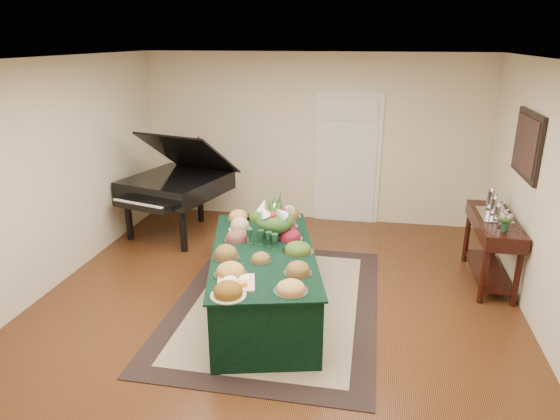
% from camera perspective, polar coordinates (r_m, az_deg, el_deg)
% --- Properties ---
extents(ground, '(6.00, 6.00, 0.00)m').
position_cam_1_polar(ground, '(5.83, -0.56, -10.77)').
color(ground, black).
rests_on(ground, ground).
extents(area_rug, '(2.28, 3.19, 0.01)m').
position_cam_1_polar(area_rug, '(5.84, -0.44, -10.58)').
color(area_rug, black).
rests_on(area_rug, ground).
extents(kitchen_doorway, '(1.05, 0.07, 2.10)m').
position_cam_1_polar(kitchen_doorway, '(8.15, 7.72, 5.62)').
color(kitchen_doorway, silver).
rests_on(kitchen_doorway, ground).
extents(buffet_table, '(1.59, 2.48, 0.75)m').
position_cam_1_polar(buffet_table, '(5.53, -1.90, -8.09)').
color(buffet_table, black).
rests_on(buffet_table, ground).
extents(food_platters, '(1.25, 2.43, 0.12)m').
position_cam_1_polar(food_platters, '(5.42, -2.10, -3.80)').
color(food_platters, silver).
rests_on(food_platters, buffet_table).
extents(cutting_board, '(0.42, 0.42, 0.10)m').
position_cam_1_polar(cutting_board, '(4.68, -5.04, -7.95)').
color(cutting_board, tan).
rests_on(cutting_board, buffet_table).
extents(green_goblets, '(0.38, 0.16, 0.18)m').
position_cam_1_polar(green_goblets, '(5.42, -1.92, -3.28)').
color(green_goblets, '#15351F').
rests_on(green_goblets, buffet_table).
extents(floral_centerpiece, '(0.44, 0.44, 0.44)m').
position_cam_1_polar(floral_centerpiece, '(5.59, -0.59, -0.68)').
color(floral_centerpiece, '#15351F').
rests_on(floral_centerpiece, buffet_table).
extents(grand_piano, '(1.70, 1.80, 1.61)m').
position_cam_1_polar(grand_piano, '(7.72, -11.80, 2.87)').
color(grand_piano, black).
rests_on(grand_piano, ground).
extents(wicker_basket, '(0.38, 0.38, 0.24)m').
position_cam_1_polar(wicker_basket, '(7.06, -5.93, -4.20)').
color(wicker_basket, olive).
rests_on(wicker_basket, ground).
extents(mahogany_sideboard, '(0.45, 1.37, 0.85)m').
position_cam_1_polar(mahogany_sideboard, '(6.60, 23.19, -2.36)').
color(mahogany_sideboard, black).
rests_on(mahogany_sideboard, ground).
extents(tea_service, '(0.34, 0.74, 0.30)m').
position_cam_1_polar(tea_service, '(6.55, 23.45, 0.28)').
color(tea_service, silver).
rests_on(tea_service, mahogany_sideboard).
extents(pink_bouquet, '(0.17, 0.17, 0.22)m').
position_cam_1_polar(pink_bouquet, '(6.08, 24.42, -0.94)').
color(pink_bouquet, '#15351F').
rests_on(pink_bouquet, mahogany_sideboard).
extents(wall_painting, '(0.05, 0.95, 0.75)m').
position_cam_1_polar(wall_painting, '(6.37, 26.41, 6.71)').
color(wall_painting, black).
rests_on(wall_painting, ground).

